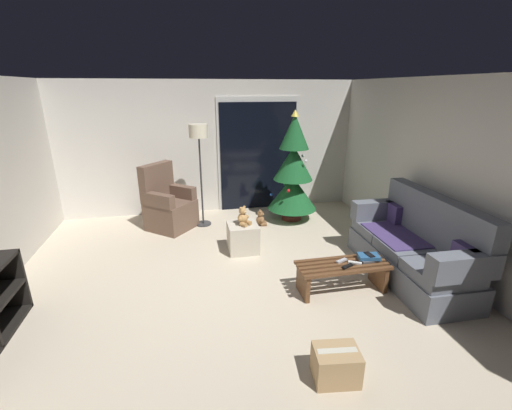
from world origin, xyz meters
TOP-DOWN VIEW (x-y plane):
  - ground_plane at (0.00, 0.00)m, footprint 7.00×7.00m
  - wall_back at (0.00, 3.06)m, footprint 5.72×0.12m
  - wall_right at (2.86, 0.00)m, footprint 0.12×6.00m
  - patio_door_frame at (0.92, 2.99)m, footprint 1.60×0.02m
  - patio_door_glass at (0.92, 2.97)m, footprint 1.50×0.02m
  - couch at (2.32, -0.10)m, footprint 0.83×1.96m
  - coffee_table at (1.27, -0.24)m, footprint 1.10×0.40m
  - remote_white at (1.41, -0.26)m, footprint 0.16×0.12m
  - remote_black at (1.28, -0.32)m, footprint 0.16×0.10m
  - remote_silver at (1.27, -0.18)m, footprint 0.16×0.10m
  - book_stack at (1.61, -0.21)m, footprint 0.27×0.21m
  - cell_phone at (1.62, -0.21)m, footprint 0.09×0.15m
  - christmas_tree at (1.39, 2.19)m, footprint 0.90×0.90m
  - armchair at (-0.85, 2.23)m, footprint 0.97×0.96m
  - floor_lamp at (-0.25, 2.26)m, footprint 0.32×0.32m
  - ottoman at (0.28, 1.07)m, footprint 0.44×0.44m
  - teddy_bear_honey at (0.28, 1.06)m, footprint 0.21×0.22m
  - teddy_bear_chestnut_by_tree at (0.76, 2.01)m, footprint 0.20×0.20m
  - cardboard_box_taped_mid_floor at (0.64, -1.48)m, footprint 0.41×0.33m

SIDE VIEW (x-z plane):
  - ground_plane at x=0.00m, z-range 0.00..0.00m
  - teddy_bear_chestnut_by_tree at x=0.76m, z-range -0.02..0.26m
  - cardboard_box_taped_mid_floor at x=0.64m, z-range 0.00..0.29m
  - ottoman at x=0.28m, z-range 0.00..0.43m
  - coffee_table at x=1.27m, z-range 0.06..0.43m
  - remote_white at x=1.41m, z-range 0.36..0.39m
  - remote_black at x=1.28m, z-range 0.36..0.39m
  - remote_silver at x=1.27m, z-range 0.36..0.39m
  - book_stack at x=1.61m, z-range 0.36..0.43m
  - couch at x=2.32m, z-range -0.14..0.94m
  - armchair at x=-0.85m, z-range -0.16..0.97m
  - cell_phone at x=1.62m, z-range 0.43..0.44m
  - teddy_bear_honey at x=0.28m, z-range 0.41..0.69m
  - christmas_tree at x=1.39m, z-range -0.12..1.89m
  - patio_door_glass at x=0.92m, z-range 0.00..2.10m
  - patio_door_frame at x=0.92m, z-range 0.00..2.20m
  - wall_back at x=0.00m, z-range 0.00..2.50m
  - wall_right at x=2.86m, z-range 0.00..2.50m
  - floor_lamp at x=-0.25m, z-range 0.61..2.40m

